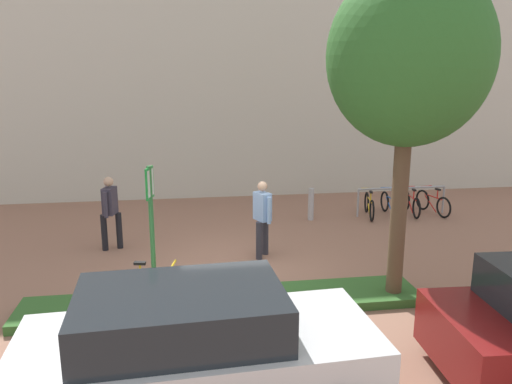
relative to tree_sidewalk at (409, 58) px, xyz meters
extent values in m
plane|color=#936651|center=(-2.54, 1.79, -4.24)|extent=(60.00, 60.00, 0.00)
cube|color=beige|center=(-2.54, 8.83, 0.76)|extent=(28.00, 1.20, 10.00)
cube|color=#336028|center=(-3.05, 0.15, -4.16)|extent=(7.00, 1.10, 0.16)
cylinder|color=brown|center=(0.00, 0.00, -2.64)|extent=(0.28, 0.28, 3.19)
ellipsoid|color=#2D6628|center=(0.00, 0.00, 0.03)|extent=(2.69, 2.69, 2.96)
cylinder|color=#2D7238|center=(-4.24, 0.15, -2.97)|extent=(0.08, 0.08, 2.54)
cube|color=#198C33|center=(-4.24, 0.15, -1.98)|extent=(0.12, 0.36, 0.52)
cube|color=white|center=(-4.24, 0.15, -1.98)|extent=(0.11, 0.30, 0.44)
torus|color=black|center=(-4.80, 0.37, -3.91)|extent=(0.66, 0.19, 0.66)
torus|color=black|center=(-3.80, 0.17, -3.91)|extent=(0.66, 0.19, 0.66)
cylinder|color=gold|center=(-4.30, 0.27, -3.69)|extent=(0.83, 0.20, 0.04)
cylinder|color=gold|center=(-4.20, 0.25, -3.94)|extent=(0.60, 0.15, 0.44)
cylinder|color=gold|center=(-4.48, 0.30, -3.57)|extent=(0.04, 0.04, 0.28)
cube|color=black|center=(-4.48, 0.30, -3.41)|extent=(0.21, 0.12, 0.05)
cylinder|color=gold|center=(-3.92, 0.19, -3.43)|extent=(0.12, 0.42, 0.04)
cylinder|color=#99999E|center=(1.20, 5.28, -3.84)|extent=(0.06, 0.06, 0.80)
cylinder|color=#99999E|center=(3.80, 5.30, -3.84)|extent=(0.06, 0.06, 0.80)
cylinder|color=#99999E|center=(2.50, 5.29, -3.44)|extent=(2.60, 0.07, 0.06)
torus|color=black|center=(1.43, 4.79, -3.93)|extent=(0.18, 0.61, 0.61)
torus|color=black|center=(1.63, 5.71, -3.93)|extent=(0.18, 0.61, 0.61)
cylinder|color=gold|center=(1.53, 5.25, -3.73)|extent=(0.19, 0.76, 0.03)
cylinder|color=gold|center=(1.55, 5.34, -3.96)|extent=(0.15, 0.55, 0.40)
cylinder|color=gold|center=(1.49, 5.08, -3.62)|extent=(0.03, 0.03, 0.26)
cube|color=black|center=(1.49, 5.08, -3.47)|extent=(0.11, 0.20, 0.05)
cylinder|color=gold|center=(1.60, 5.60, -3.49)|extent=(0.39, 0.11, 0.04)
torus|color=black|center=(2.16, 4.79, -3.93)|extent=(0.07, 0.61, 0.61)
torus|color=black|center=(2.19, 5.73, -3.93)|extent=(0.07, 0.61, 0.61)
cylinder|color=#194CA5|center=(2.18, 5.26, -3.73)|extent=(0.06, 0.77, 0.03)
cylinder|color=#194CA5|center=(2.18, 5.35, -3.96)|extent=(0.05, 0.56, 0.40)
cylinder|color=#194CA5|center=(2.17, 5.09, -3.62)|extent=(0.03, 0.03, 0.26)
cube|color=black|center=(2.17, 5.09, -3.47)|extent=(0.08, 0.19, 0.05)
cylinder|color=#194CA5|center=(2.19, 5.62, -3.49)|extent=(0.39, 0.05, 0.04)
torus|color=black|center=(2.77, 4.85, -3.93)|extent=(0.13, 0.61, 0.61)
torus|color=black|center=(2.89, 5.78, -3.93)|extent=(0.13, 0.61, 0.61)
cylinder|color=red|center=(2.83, 5.32, -3.73)|extent=(0.13, 0.77, 0.03)
cylinder|color=red|center=(2.84, 5.41, -3.96)|extent=(0.10, 0.56, 0.40)
cylinder|color=red|center=(2.81, 5.15, -3.62)|extent=(0.03, 0.03, 0.26)
cube|color=black|center=(2.81, 5.15, -3.47)|extent=(0.10, 0.19, 0.05)
cylinder|color=red|center=(2.87, 5.67, -3.49)|extent=(0.39, 0.08, 0.04)
torus|color=black|center=(3.57, 4.82, -3.93)|extent=(0.17, 0.61, 0.61)
torus|color=black|center=(3.39, 5.74, -3.93)|extent=(0.17, 0.61, 0.61)
cylinder|color=red|center=(3.48, 5.28, -3.73)|extent=(0.18, 0.76, 0.03)
cylinder|color=red|center=(3.46, 5.37, -3.96)|extent=(0.14, 0.55, 0.40)
cylinder|color=red|center=(3.51, 5.11, -3.62)|extent=(0.03, 0.03, 0.26)
cube|color=black|center=(3.51, 5.11, -3.47)|extent=(0.11, 0.19, 0.05)
cylinder|color=red|center=(3.41, 5.63, -3.49)|extent=(0.39, 0.11, 0.04)
cylinder|color=#ADADB2|center=(-0.20, 5.18, -3.79)|extent=(0.16, 0.16, 0.90)
cylinder|color=#2D2D38|center=(-1.91, 2.65, -3.81)|extent=(0.14, 0.14, 0.85)
cylinder|color=#2D2D38|center=(-2.10, 2.36, -3.81)|extent=(0.14, 0.14, 0.85)
cube|color=#8CB2E5|center=(-2.00, 2.51, -3.08)|extent=(0.39, 0.46, 0.62)
cylinder|color=#8CB2E5|center=(-2.11, 2.74, -3.11)|extent=(0.09, 0.09, 0.59)
cylinder|color=#8CB2E5|center=(-1.89, 2.27, -3.11)|extent=(0.09, 0.09, 0.59)
sphere|color=tan|center=(-2.00, 2.51, -2.63)|extent=(0.22, 0.22, 0.22)
cylinder|color=black|center=(-5.54, 3.45, -3.81)|extent=(0.14, 0.14, 0.85)
cylinder|color=black|center=(-5.22, 3.56, -3.81)|extent=(0.14, 0.14, 0.85)
cube|color=#383342|center=(-5.38, 3.51, -3.08)|extent=(0.33, 0.44, 0.62)
cylinder|color=#383342|center=(-5.44, 3.25, -3.11)|extent=(0.09, 0.09, 0.59)
cylinder|color=#383342|center=(-5.32, 3.76, -3.11)|extent=(0.09, 0.09, 0.59)
sphere|color=tan|center=(-5.38, 3.51, -2.63)|extent=(0.22, 0.22, 0.22)
cube|color=silver|center=(-3.58, -2.51, -3.64)|extent=(4.38, 2.01, 0.76)
cube|color=#1E2328|center=(-3.78, -2.52, -2.98)|extent=(2.48, 1.70, 0.56)
cylinder|color=black|center=(-2.16, -1.54, -3.92)|extent=(0.65, 0.25, 0.64)
cylinder|color=black|center=(-5.08, -1.69, -3.92)|extent=(0.65, 0.25, 0.64)
cylinder|color=black|center=(0.26, -1.72, -3.92)|extent=(0.65, 0.25, 0.64)
camera|label=1|loc=(-3.70, -7.99, -0.25)|focal=35.30mm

